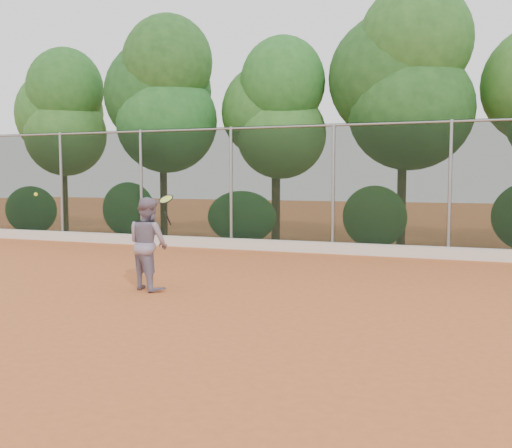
% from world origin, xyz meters
% --- Properties ---
extents(ground, '(80.00, 80.00, 0.00)m').
position_xyz_m(ground, '(0.00, 0.00, 0.00)').
color(ground, '#CC6430').
rests_on(ground, ground).
extents(concrete_curb, '(24.00, 0.20, 0.30)m').
position_xyz_m(concrete_curb, '(0.00, 6.82, 0.15)').
color(concrete_curb, silver).
rests_on(concrete_curb, ground).
extents(tennis_player, '(1.01, 0.92, 1.70)m').
position_xyz_m(tennis_player, '(-2.03, 0.79, 0.85)').
color(tennis_player, gray).
rests_on(tennis_player, ground).
extents(chainlink_fence, '(24.09, 0.09, 3.50)m').
position_xyz_m(chainlink_fence, '(-0.00, 7.00, 1.86)').
color(chainlink_fence, black).
rests_on(chainlink_fence, ground).
extents(foliage_backdrop, '(23.70, 3.63, 7.55)m').
position_xyz_m(foliage_backdrop, '(-0.55, 8.98, 4.40)').
color(foliage_backdrop, '#3A2816').
rests_on(foliage_backdrop, ground).
extents(tennis_racket, '(0.31, 0.29, 0.56)m').
position_xyz_m(tennis_racket, '(-1.59, 0.70, 1.63)').
color(tennis_racket, black).
rests_on(tennis_racket, ground).
extents(tennis_ball_in_flight, '(0.07, 0.07, 0.07)m').
position_xyz_m(tennis_ball_in_flight, '(-4.20, 0.39, 1.74)').
color(tennis_ball_in_flight, yellow).
rests_on(tennis_ball_in_flight, ground).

